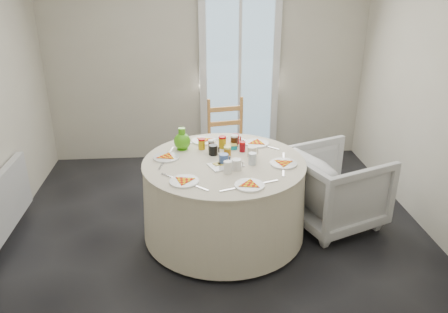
{
  "coord_description": "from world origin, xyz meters",
  "views": [
    {
      "loc": [
        -0.23,
        -3.46,
        2.33
      ],
      "look_at": [
        0.05,
        0.08,
        0.8
      ],
      "focal_mm": 35.0,
      "sensor_mm": 36.0,
      "label": 1
    }
  ],
  "objects": [
    {
      "name": "cheese_platter",
      "position": [
        0.06,
        -0.02,
        0.77
      ],
      "size": [
        0.33,
        0.27,
        0.04
      ],
      "primitive_type": null,
      "rotation": [
        0.0,
        0.0,
        0.38
      ],
      "color": "white",
      "rests_on": "table"
    },
    {
      "name": "glass_door",
      "position": [
        0.4,
        1.95,
        1.05
      ],
      "size": [
        1.0,
        0.08,
        2.1
      ],
      "primitive_type": "cube",
      "color": "silver",
      "rests_on": "floor"
    },
    {
      "name": "jar_cluster",
      "position": [
        0.05,
        0.34,
        0.82
      ],
      "size": [
        0.48,
        0.35,
        0.13
      ],
      "primitive_type": null,
      "rotation": [
        0.0,
        0.0,
        -0.34
      ],
      "color": "maroon",
      "rests_on": "table"
    },
    {
      "name": "green_pitcher",
      "position": [
        -0.32,
        0.4,
        0.87
      ],
      "size": [
        0.18,
        0.18,
        0.21
      ],
      "primitive_type": null,
      "rotation": [
        0.0,
        0.0,
        0.1
      ],
      "color": "#49AD14",
      "rests_on": "table"
    },
    {
      "name": "place_settings",
      "position": [
        0.05,
        0.08,
        0.77
      ],
      "size": [
        1.62,
        1.62,
        0.02
      ],
      "primitive_type": null,
      "rotation": [
        0.0,
        0.0,
        0.31
      ],
      "color": "white",
      "rests_on": "table"
    },
    {
      "name": "mugs_glasses",
      "position": [
        0.15,
        0.12,
        0.81
      ],
      "size": [
        0.83,
        0.83,
        0.12
      ],
      "primitive_type": null,
      "rotation": [
        0.0,
        0.0,
        -0.44
      ],
      "color": "gray",
      "rests_on": "table"
    },
    {
      "name": "floor",
      "position": [
        0.0,
        0.0,
        0.0
      ],
      "size": [
        4.0,
        4.0,
        0.0
      ],
      "primitive_type": "plane",
      "color": "black",
      "rests_on": "ground"
    },
    {
      "name": "armchair",
      "position": [
        1.14,
        0.2,
        0.39
      ],
      "size": [
        1.01,
        1.03,
        0.83
      ],
      "primitive_type": "imported",
      "rotation": [
        0.0,
        0.0,
        1.95
      ],
      "color": "silver",
      "rests_on": "floor"
    },
    {
      "name": "table",
      "position": [
        0.05,
        0.08,
        0.38
      ],
      "size": [
        1.5,
        1.5,
        0.76
      ],
      "primitive_type": "cylinder",
      "color": "beige",
      "rests_on": "floor"
    },
    {
      "name": "butter_tub",
      "position": [
        0.14,
        0.37,
        0.79
      ],
      "size": [
        0.13,
        0.1,
        0.05
      ],
      "primitive_type": "cube",
      "rotation": [
        0.0,
        0.0,
        0.09
      ],
      "color": "#0C98A8",
      "rests_on": "table"
    },
    {
      "name": "radiator",
      "position": [
        -1.94,
        0.2,
        0.38
      ],
      "size": [
        0.07,
        1.0,
        0.55
      ],
      "primitive_type": "cube",
      "color": "silver",
      "rests_on": "floor"
    },
    {
      "name": "wall_back",
      "position": [
        0.0,
        2.0,
        1.3
      ],
      "size": [
        4.0,
        0.02,
        2.6
      ],
      "primitive_type": "cube",
      "color": "#BCB5A3",
      "rests_on": "floor"
    },
    {
      "name": "wooden_chair",
      "position": [
        0.2,
        1.12,
        0.47
      ],
      "size": [
        0.51,
        0.49,
        1.0
      ],
      "primitive_type": null,
      "rotation": [
        0.0,
        0.0,
        0.17
      ],
      "color": "#C27242",
      "rests_on": "floor"
    }
  ]
}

